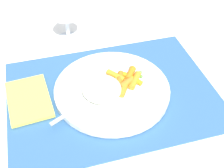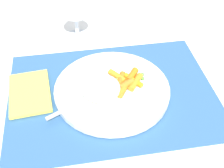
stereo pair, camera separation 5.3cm
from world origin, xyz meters
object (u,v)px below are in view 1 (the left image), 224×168
Objects in this scene: plate at (112,90)px; fork at (97,96)px; napkin at (29,99)px; carrot_portion at (126,80)px; rice_mound at (102,89)px; wine_glass at (64,4)px.

fork is (-0.04, -0.02, 0.01)m from plate.
plate is 0.19m from napkin.
carrot_portion reaches higher than plate.
carrot_portion is at bearing 16.53° from rice_mound.
carrot_portion is at bearing -4.52° from napkin.
rice_mound is at bearing -82.69° from wine_glass.
wine_glass reaches higher than carrot_portion.
carrot_portion reaches higher than fork.
rice_mound is 0.17m from napkin.
fork is at bearing -161.17° from carrot_portion.
wine_glass is at bearing 111.88° from carrot_portion.
napkin is at bearing 175.48° from carrot_portion.
plate is 2.90× the size of rice_mound.
wine_glass is (-0.10, 0.24, 0.08)m from carrot_portion.
fork is at bearing -153.54° from plate.
wine_glass is (-0.02, 0.27, 0.09)m from fork.
rice_mound is (-0.03, -0.01, 0.02)m from plate.
plate is at bearing -170.39° from carrot_portion.
plate is at bearing 25.02° from rice_mound.
wine_glass reaches higher than rice_mound.
rice_mound is 0.07m from carrot_portion.
fork is at bearing -16.48° from napkin.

